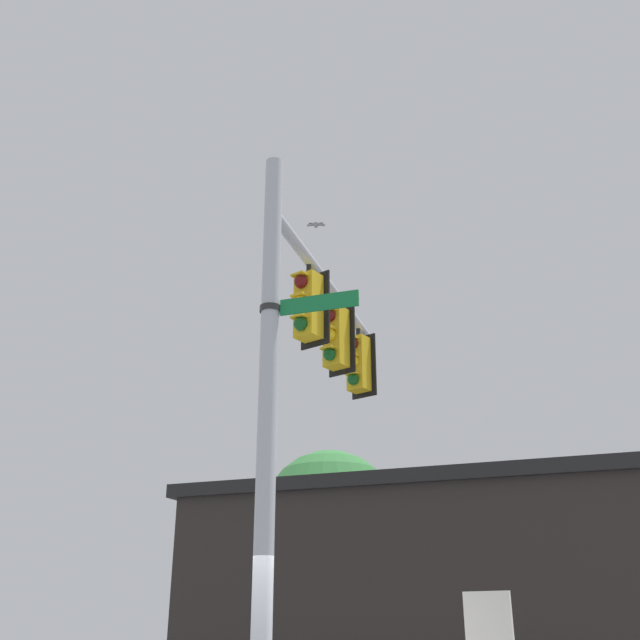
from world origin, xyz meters
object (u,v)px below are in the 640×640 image
Objects in this scene: traffic_light_mid_outer at (358,363)px; street_name_sign at (296,306)px; traffic_light_nearest_pole at (308,306)px; bird_flying at (316,225)px; traffic_light_mid_inner at (335,337)px.

street_name_sign is (-1.79, 4.02, -0.68)m from traffic_light_mid_outer.
traffic_light_nearest_pole is 2.87m from traffic_light_mid_outer.
bird_flying is (1.49, -0.62, 3.76)m from traffic_light_mid_outer.
bird_flying reaches higher than traffic_light_mid_outer.
traffic_light_mid_outer is at bearing -65.96° from street_name_sign.
street_name_sign is 3.57× the size of bird_flying.
traffic_light_mid_inner is 3.04m from street_name_sign.
bird_flying is at bearing -22.55° from traffic_light_mid_outer.
traffic_light_nearest_pole is at bearing -57.09° from street_name_sign.
traffic_light_mid_inner is 1.44m from traffic_light_mid_outer.
traffic_light_mid_outer is at bearing -70.73° from traffic_light_nearest_pole.
traffic_light_nearest_pole is at bearing 109.27° from traffic_light_mid_outer.
traffic_light_mid_outer is 1.02× the size of street_name_sign.
traffic_light_nearest_pole is 1.00× the size of traffic_light_mid_inner.
traffic_light_mid_inner is at bearing -70.73° from traffic_light_nearest_pole.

